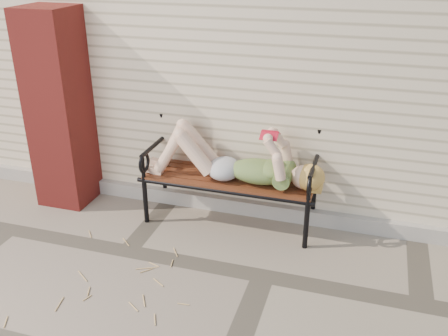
% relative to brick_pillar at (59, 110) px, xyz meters
% --- Properties ---
extents(ground, '(80.00, 80.00, 0.00)m').
position_rel_brick_pillar_xyz_m(ground, '(2.30, -0.75, -1.00)').
color(ground, gray).
rests_on(ground, ground).
extents(house_wall, '(8.00, 4.00, 3.00)m').
position_rel_brick_pillar_xyz_m(house_wall, '(2.30, 2.25, 0.50)').
color(house_wall, beige).
rests_on(house_wall, ground).
extents(foundation_strip, '(8.00, 0.10, 0.15)m').
position_rel_brick_pillar_xyz_m(foundation_strip, '(2.30, 0.22, -0.93)').
color(foundation_strip, '#A59F95').
rests_on(foundation_strip, ground).
extents(brick_pillar, '(0.50, 0.50, 2.00)m').
position_rel_brick_pillar_xyz_m(brick_pillar, '(0.00, 0.00, 0.00)').
color(brick_pillar, maroon).
rests_on(brick_pillar, ground).
extents(garden_bench, '(1.78, 0.71, 1.15)m').
position_rel_brick_pillar_xyz_m(garden_bench, '(1.78, 0.13, -0.35)').
color(garden_bench, black).
rests_on(garden_bench, ground).
extents(reading_woman, '(1.68, 0.38, 0.53)m').
position_rel_brick_pillar_xyz_m(reading_woman, '(1.79, -0.02, -0.31)').
color(reading_woman, '#093B44').
rests_on(reading_woman, ground).
extents(straw_scatter, '(2.96, 1.66, 0.01)m').
position_rel_brick_pillar_xyz_m(straw_scatter, '(0.44, -1.35, -0.99)').
color(straw_scatter, tan).
rests_on(straw_scatter, ground).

